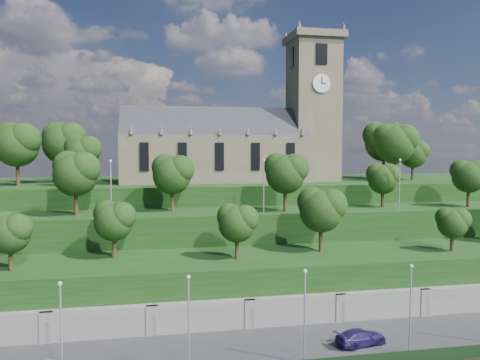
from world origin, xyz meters
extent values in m
cube|color=#2D2D30|center=(0.00, 6.00, 1.00)|extent=(160.00, 12.00, 2.00)
cube|color=slate|center=(0.00, 12.00, 2.50)|extent=(160.00, 2.00, 5.00)
cube|color=slate|center=(-25.00, 11.20, 2.50)|extent=(1.20, 0.60, 5.00)
cube|color=slate|center=(-15.00, 11.20, 2.50)|extent=(1.20, 0.60, 5.00)
cube|color=slate|center=(-5.00, 11.20, 2.50)|extent=(1.20, 0.60, 5.00)
cube|color=slate|center=(5.00, 11.20, 2.50)|extent=(1.20, 0.60, 5.00)
cube|color=slate|center=(15.00, 11.20, 2.50)|extent=(1.20, 0.60, 5.00)
cube|color=#153511|center=(0.00, 18.00, 4.00)|extent=(160.00, 12.00, 8.00)
cube|color=#153511|center=(0.00, 29.00, 6.00)|extent=(160.00, 10.00, 12.00)
cube|color=#153511|center=(0.00, 50.00, 7.50)|extent=(160.00, 32.00, 15.00)
cube|color=brown|center=(-4.00, 46.00, 19.00)|extent=(32.00, 12.00, 8.00)
cube|color=#26292E|center=(-4.00, 46.00, 23.00)|extent=(32.00, 10.18, 10.18)
cone|color=brown|center=(-18.00, 40.00, 23.90)|extent=(0.70, 0.70, 1.80)
cone|color=brown|center=(-13.33, 40.00, 23.90)|extent=(0.70, 0.70, 1.80)
cone|color=brown|center=(-8.67, 40.00, 23.90)|extent=(0.70, 0.70, 1.80)
cone|color=brown|center=(-4.00, 40.00, 23.90)|extent=(0.70, 0.70, 1.80)
cone|color=brown|center=(0.67, 40.00, 23.90)|extent=(0.70, 0.70, 1.80)
cone|color=brown|center=(5.33, 40.00, 23.90)|extent=(0.70, 0.70, 1.80)
cone|color=brown|center=(10.00, 40.00, 23.90)|extent=(0.70, 0.70, 1.80)
cube|color=black|center=(-16.00, 39.92, 19.50)|extent=(1.40, 0.25, 4.50)
cube|color=black|center=(-10.00, 39.92, 19.50)|extent=(1.40, 0.25, 4.50)
cube|color=black|center=(-4.00, 39.92, 19.50)|extent=(1.40, 0.25, 4.50)
cube|color=black|center=(2.00, 39.92, 19.50)|extent=(1.40, 0.25, 4.50)
cube|color=black|center=(8.00, 39.92, 19.50)|extent=(1.40, 0.25, 4.50)
cube|color=brown|center=(14.00, 46.00, 27.50)|extent=(8.00, 8.00, 25.00)
cube|color=brown|center=(14.00, 46.00, 40.60)|extent=(9.20, 9.20, 1.20)
cone|color=brown|center=(10.00, 42.00, 41.80)|extent=(0.80, 0.80, 1.60)
cone|color=brown|center=(10.00, 50.00, 41.80)|extent=(0.80, 0.80, 1.60)
cone|color=brown|center=(18.00, 42.00, 41.80)|extent=(0.80, 0.80, 1.60)
cone|color=brown|center=(18.00, 50.00, 41.80)|extent=(0.80, 0.80, 1.60)
cube|color=black|center=(14.00, 41.92, 37.00)|extent=(2.00, 0.25, 3.50)
cube|color=black|center=(14.00, 50.08, 37.00)|extent=(2.00, 0.25, 3.50)
cube|color=black|center=(9.92, 46.00, 37.00)|extent=(0.25, 2.00, 3.50)
cube|color=black|center=(18.08, 46.00, 37.00)|extent=(0.25, 2.00, 3.50)
cylinder|color=white|center=(14.00, 41.88, 32.00)|extent=(3.20, 0.30, 3.20)
cylinder|color=white|center=(18.12, 46.00, 32.00)|extent=(0.30, 3.20, 3.20)
cube|color=black|center=(14.00, 41.70, 32.50)|extent=(0.12, 0.05, 1.10)
cube|color=black|center=(14.40, 41.70, 32.00)|extent=(0.80, 0.05, 0.12)
cylinder|color=#312513|center=(-29.33, 16.00, 9.32)|extent=(0.48, 0.48, 2.65)
sphere|color=black|center=(-29.33, 16.00, 11.89)|extent=(4.12, 4.12, 4.12)
sphere|color=black|center=(-28.51, 15.59, 12.50)|extent=(3.09, 3.09, 3.09)
sphere|color=black|center=(-30.05, 16.52, 12.71)|extent=(2.88, 2.88, 2.88)
cylinder|color=#312513|center=(-19.24, 20.00, 9.45)|extent=(0.49, 0.49, 2.90)
sphere|color=black|center=(-19.24, 20.00, 12.25)|extent=(4.50, 4.50, 4.50)
sphere|color=black|center=(-18.34, 19.55, 12.92)|extent=(3.38, 3.38, 3.38)
sphere|color=black|center=(-20.03, 20.56, 13.15)|extent=(3.15, 3.15, 3.15)
cylinder|color=#312513|center=(-5.32, 17.00, 9.38)|extent=(0.48, 0.48, 2.76)
sphere|color=black|center=(-5.32, 17.00, 12.04)|extent=(4.29, 4.29, 4.29)
sphere|color=black|center=(-4.47, 16.57, 12.69)|extent=(3.22, 3.22, 3.22)
sphere|color=black|center=(-6.07, 17.54, 12.90)|extent=(3.00, 3.00, 3.00)
cylinder|color=#312513|center=(5.60, 19.00, 9.71)|extent=(0.51, 0.51, 3.43)
sphere|color=black|center=(5.60, 19.00, 13.03)|extent=(5.33, 5.33, 5.33)
sphere|color=black|center=(6.67, 18.47, 13.83)|extent=(4.00, 4.00, 4.00)
sphere|color=black|center=(4.67, 19.67, 14.10)|extent=(3.73, 3.73, 3.73)
cylinder|color=#312513|center=(21.58, 16.00, 9.17)|extent=(0.46, 0.46, 2.35)
sphere|color=black|center=(21.58, 16.00, 11.44)|extent=(3.65, 3.65, 3.65)
sphere|color=black|center=(22.31, 15.63, 11.99)|extent=(2.74, 2.74, 2.74)
sphere|color=black|center=(20.94, 16.46, 12.17)|extent=(2.56, 2.56, 2.56)
cylinder|color=#312513|center=(-24.59, 28.00, 13.82)|extent=(0.52, 0.52, 3.64)
sphere|color=black|center=(-24.59, 28.00, 17.34)|extent=(5.67, 5.67, 5.67)
sphere|color=black|center=(-23.46, 27.43, 18.19)|extent=(4.25, 4.25, 4.25)
sphere|color=black|center=(-25.58, 28.71, 18.47)|extent=(3.97, 3.97, 3.97)
cylinder|color=#312513|center=(-12.10, 30.00, 13.72)|extent=(0.51, 0.51, 3.44)
sphere|color=black|center=(-12.10, 30.00, 17.04)|extent=(5.34, 5.34, 5.34)
sphere|color=black|center=(-11.04, 29.47, 17.84)|extent=(4.01, 4.01, 4.01)
sphere|color=black|center=(-13.04, 30.67, 18.11)|extent=(3.74, 3.74, 3.74)
cylinder|color=#312513|center=(3.33, 27.00, 13.76)|extent=(0.52, 0.52, 3.52)
sphere|color=black|center=(3.33, 27.00, 17.17)|extent=(5.48, 5.48, 5.48)
sphere|color=black|center=(4.42, 26.45, 17.99)|extent=(4.11, 4.11, 4.11)
sphere|color=black|center=(2.37, 27.69, 18.26)|extent=(3.84, 3.84, 3.84)
cylinder|color=#312513|center=(18.99, 29.00, 13.42)|extent=(0.49, 0.49, 2.84)
sphere|color=black|center=(18.99, 29.00, 16.17)|extent=(4.42, 4.42, 4.42)
sphere|color=black|center=(19.87, 28.56, 16.83)|extent=(3.32, 3.32, 3.32)
sphere|color=black|center=(18.22, 29.55, 17.05)|extent=(3.09, 3.09, 3.09)
cylinder|color=#312513|center=(31.86, 27.00, 13.54)|extent=(0.50, 0.50, 3.07)
sphere|color=black|center=(31.86, 27.00, 16.50)|extent=(4.78, 4.78, 4.78)
sphere|color=black|center=(32.82, 26.52, 17.22)|extent=(3.58, 3.58, 3.58)
sphere|color=black|center=(31.02, 27.60, 17.46)|extent=(3.34, 3.34, 3.34)
cylinder|color=#312513|center=(-35.28, 42.00, 17.12)|extent=(0.55, 0.55, 4.24)
sphere|color=black|center=(-35.28, 42.00, 21.22)|extent=(6.60, 6.60, 6.60)
sphere|color=black|center=(-33.96, 41.34, 22.21)|extent=(4.95, 4.95, 4.95)
sphere|color=black|center=(-36.43, 42.83, 22.54)|extent=(4.62, 4.62, 4.62)
cylinder|color=#312513|center=(-29.46, 48.00, 17.23)|extent=(0.56, 0.56, 4.46)
sphere|color=black|center=(-29.46, 48.00, 21.54)|extent=(6.94, 6.94, 6.94)
sphere|color=black|center=(-28.07, 47.31, 22.58)|extent=(5.20, 5.20, 5.20)
sphere|color=black|center=(-30.68, 48.87, 22.93)|extent=(4.86, 4.86, 4.86)
cylinder|color=#312513|center=(-25.42, 40.00, 16.70)|extent=(0.51, 0.51, 3.39)
sphere|color=black|center=(-25.42, 40.00, 19.98)|extent=(5.28, 5.28, 5.28)
sphere|color=black|center=(-24.37, 39.47, 20.77)|extent=(3.96, 3.96, 3.96)
sphere|color=black|center=(-26.35, 40.66, 21.03)|extent=(3.70, 3.70, 3.70)
cylinder|color=#312513|center=(28.04, 42.00, 17.22)|extent=(0.56, 0.56, 4.44)
sphere|color=black|center=(28.04, 42.00, 21.51)|extent=(6.91, 6.91, 6.91)
sphere|color=black|center=(29.42, 41.31, 22.55)|extent=(5.18, 5.18, 5.18)
sphere|color=black|center=(26.83, 42.86, 22.90)|extent=(4.84, 4.84, 4.84)
cylinder|color=#312513|center=(30.13, 50.00, 17.40)|extent=(0.57, 0.57, 4.80)
sphere|color=black|center=(30.13, 50.00, 22.04)|extent=(7.46, 7.46, 7.46)
sphere|color=black|center=(31.62, 49.25, 23.16)|extent=(5.60, 5.60, 5.60)
sphere|color=black|center=(28.82, 50.93, 23.53)|extent=(5.23, 5.23, 5.23)
cylinder|color=#312513|center=(32.82, 44.00, 16.61)|extent=(0.50, 0.50, 3.22)
sphere|color=black|center=(32.82, 44.00, 19.72)|extent=(5.01, 5.01, 5.01)
sphere|color=black|center=(33.83, 43.50, 20.47)|extent=(3.75, 3.75, 3.75)
sphere|color=black|center=(31.95, 44.63, 20.72)|extent=(3.50, 3.50, 3.50)
cylinder|color=#B2B2B7|center=(-22.00, 2.50, 5.98)|extent=(0.16, 0.16, 7.97)
sphere|color=silver|center=(-22.00, 2.50, 10.09)|extent=(0.36, 0.36, 0.36)
cylinder|color=#B2B2B7|center=(-12.00, 2.50, 5.98)|extent=(0.16, 0.16, 7.97)
sphere|color=silver|center=(-12.00, 2.50, 10.09)|extent=(0.36, 0.36, 0.36)
cylinder|color=#B2B2B7|center=(-2.00, 2.50, 5.98)|extent=(0.16, 0.16, 7.97)
sphere|color=silver|center=(-2.00, 2.50, 10.09)|extent=(0.36, 0.36, 0.36)
cylinder|color=#B2B2B7|center=(8.00, 2.50, 5.98)|extent=(0.16, 0.16, 7.97)
sphere|color=silver|center=(8.00, 2.50, 10.09)|extent=(0.36, 0.36, 0.36)
cylinder|color=#B2B2B7|center=(-20.00, 26.00, 15.51)|extent=(0.16, 0.16, 7.01)
sphere|color=silver|center=(-20.00, 26.00, 19.13)|extent=(0.36, 0.36, 0.36)
cylinder|color=#B2B2B7|center=(0.00, 26.00, 15.51)|extent=(0.16, 0.16, 7.01)
sphere|color=silver|center=(0.00, 26.00, 19.13)|extent=(0.36, 0.36, 0.36)
cylinder|color=#B2B2B7|center=(20.00, 26.00, 15.51)|extent=(0.16, 0.16, 7.01)
sphere|color=silver|center=(20.00, 26.00, 19.13)|extent=(0.36, 0.36, 0.36)
imported|color=#24164E|center=(4.50, 5.15, 2.74)|extent=(5.42, 3.08, 1.48)
camera|label=1|loc=(-14.82, -35.34, 20.47)|focal=35.00mm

